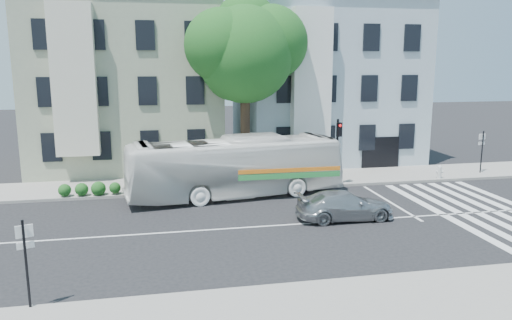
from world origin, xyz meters
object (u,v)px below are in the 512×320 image
object	(u,v)px
bus	(235,167)
sedan	(345,205)
traffic_signal	(338,144)
near_sign_pole	(26,252)
fire_hydrant	(440,172)

from	to	relation	value
bus	sedan	xyz separation A→B (m)	(4.30, -4.89, -0.96)
traffic_signal	near_sign_pole	distance (m)	18.29
bus	traffic_signal	world-z (taller)	traffic_signal
bus	near_sign_pole	bearing A→B (deg)	136.94
near_sign_pole	fire_hydrant	bearing A→B (deg)	13.07
near_sign_pole	traffic_signal	bearing A→B (deg)	23.00
bus	fire_hydrant	bearing A→B (deg)	-93.43
sedan	near_sign_pole	distance (m)	13.71
traffic_signal	near_sign_pole	world-z (taller)	traffic_signal
near_sign_pole	sedan	bearing A→B (deg)	9.74
bus	fire_hydrant	size ratio (longest dim) A/B	14.59
sedan	traffic_signal	world-z (taller)	traffic_signal
traffic_signal	fire_hydrant	bearing A→B (deg)	-10.40
fire_hydrant	near_sign_pole	bearing A→B (deg)	-148.89
bus	traffic_signal	distance (m)	6.11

